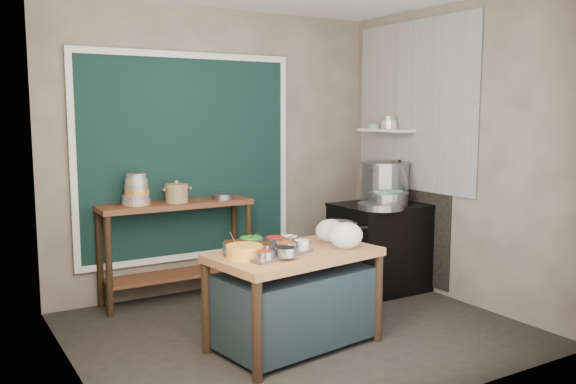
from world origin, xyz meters
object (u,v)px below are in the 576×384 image
condiment_tray (269,253)px  back_counter (177,251)px  stock_pot (385,182)px  steamer (388,199)px  stove_block (382,248)px  ceramic_crock (177,194)px  utensil_cup (138,200)px  saucepan (337,230)px  prep_table (294,299)px  yellow_basin (244,252)px

condiment_tray → back_counter: bearing=94.5°
condiment_tray → stock_pot: stock_pot is taller
stock_pot → steamer: 0.32m
stove_block → ceramic_crock: bearing=160.0°
ceramic_crock → utensil_cup: bearing=175.4°
condiment_tray → saucepan: size_ratio=2.11×
utensil_cup → steamer: utensil_cup is taller
back_counter → ceramic_crock: ceramic_crock is taller
condiment_tray → ceramic_crock: 1.56m
prep_table → condiment_tray: condiment_tray is taller
stock_pot → yellow_basin: bearing=-154.9°
prep_table → ceramic_crock: 1.71m
saucepan → ceramic_crock: bearing=144.7°
prep_table → ceramic_crock: size_ratio=5.48×
condiment_tray → ceramic_crock: (-0.13, 1.53, 0.26)m
stove_block → back_counter: bearing=159.0°
condiment_tray → utensil_cup: utensil_cup is taller
back_counter → yellow_basin: bearing=-93.3°
stove_block → saucepan: bearing=-147.7°
saucepan → stove_block: bearing=53.4°
steamer → back_counter: bearing=155.4°
prep_table → saucepan: size_ratio=4.78×
yellow_basin → saucepan: saucepan is taller
back_counter → condiment_tray: back_counter is taller
yellow_basin → saucepan: size_ratio=0.99×
condiment_tray → steamer: steamer is taller
utensil_cup → condiment_tray: bearing=-72.8°
yellow_basin → prep_table: bearing=2.7°
stove_block → saucepan: 1.26m
ceramic_crock → steamer: bearing=-23.6°
back_counter → yellow_basin: back_counter is taller
yellow_basin → utensil_cup: utensil_cup is taller
saucepan → stock_pot: stock_pot is taller
steamer → stove_block: bearing=74.2°
yellow_basin → utensil_cup: size_ratio=1.58×
steamer → condiment_tray: bearing=-157.6°
back_counter → condiment_tray: 1.60m
back_counter → utensil_cup: bearing=-178.5°
prep_table → back_counter: 1.62m
stove_block → steamer: size_ratio=2.21×
prep_table → saucepan: (0.55, 0.21, 0.45)m
stove_block → steamer: 0.54m
saucepan → ceramic_crock: 1.62m
condiment_tray → ceramic_crock: size_ratio=2.42×
ceramic_crock → steamer: size_ratio=0.56×
prep_table → condiment_tray: size_ratio=2.26×
yellow_basin → ceramic_crock: (0.09, 1.56, 0.23)m
utensil_cup → stock_pot: bearing=-14.1°
stove_block → stock_pot: stock_pot is taller
utensil_cup → prep_table: bearing=-66.0°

